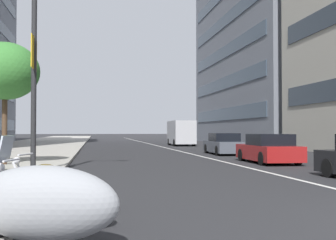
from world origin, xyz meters
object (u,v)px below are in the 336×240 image
Objects in this scene: car_far_down_avenue at (268,149)px; street_tree_far_plaza at (5,71)px; motorcycle_nearest_camera at (53,189)px; delivery_van_ahead at (181,132)px; street_lamp_with_banners at (43,38)px; motorcycle_by_sign_pole at (42,204)px; car_following_behind at (224,145)px; motorcycle_far_end_row at (44,200)px.

car_far_down_avenue is 12.45m from street_tree_far_plaza.
motorcycle_nearest_camera is 0.42× the size of delivery_van_ahead.
street_lamp_with_banners reaches higher than delivery_van_ahead.
motorcycle_nearest_camera is at bearing -68.14° from motorcycle_by_sign_pole.
motorcycle_nearest_camera is 0.48× the size of car_far_down_avenue.
car_far_down_avenue reaches higher than motorcycle_nearest_camera.
motorcycle_by_sign_pole is 22.79m from car_following_behind.
delivery_van_ahead is 30.08m from street_lamp_with_banners.
car_following_behind is at bearing -102.44° from motorcycle_far_end_row.
street_tree_far_plaza reaches higher than delivery_van_ahead.
motorcycle_far_end_row is (1.34, 0.12, -0.16)m from motorcycle_by_sign_pole.
car_far_down_avenue is at bearing -113.77° from motorcycle_nearest_camera.
street_lamp_with_banners is (-11.80, 10.13, 4.07)m from car_following_behind.
motorcycle_by_sign_pole is 0.29× the size of street_lamp_with_banners.
car_far_down_avenue is at bearing -66.85° from street_lamp_with_banners.
motorcycle_far_end_row is 21.62m from car_following_behind.
delivery_van_ahead reaches higher than car_far_down_avenue.
street_lamp_with_banners is (-27.96, 10.58, 3.34)m from delivery_van_ahead.
street_lamp_with_banners reaches higher than car_following_behind.
motorcycle_far_end_row is at bearing -172.79° from street_lamp_with_banners.
delivery_van_ahead is at bearing -20.73° from street_lamp_with_banners.
street_tree_far_plaza reaches higher than car_far_down_avenue.
car_following_behind is at bearing -56.00° from street_tree_far_plaza.
car_far_down_avenue is 0.84× the size of street_tree_far_plaza.
motorcycle_far_end_row reaches higher than car_far_down_avenue.
street_lamp_with_banners is at bearing 141.18° from car_following_behind.
motorcycle_far_end_row is 0.46× the size of car_following_behind.
street_tree_far_plaza is (-8.15, 12.09, 3.40)m from car_following_behind.
delivery_van_ahead reaches higher than motorcycle_nearest_camera.
street_lamp_with_banners is at bearing -70.20° from motorcycle_far_end_row.
motorcycle_nearest_camera is at bearing 164.70° from delivery_van_ahead.
motorcycle_by_sign_pole is 38.29m from delivery_van_ahead.
motorcycle_far_end_row reaches higher than motorcycle_by_sign_pole.
motorcycle_by_sign_pole is at bearing -173.10° from street_lamp_with_banners.
street_lamp_with_banners is (7.79, 0.99, 4.27)m from motorcycle_far_end_row.
street_tree_far_plaza is at bearing 28.20° from street_lamp_with_banners.
street_tree_far_plaza is at bearing -57.09° from motorcycle_by_sign_pole.
street_lamp_with_banners is at bearing -151.80° from street_tree_far_plaza.
street_lamp_with_banners is at bearing 114.11° from car_far_down_avenue.
car_following_behind is at bearing -40.64° from street_lamp_with_banners.
street_lamp_with_banners reaches higher than street_tree_far_plaza.
street_tree_far_plaza is at bearing 125.83° from car_following_behind.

